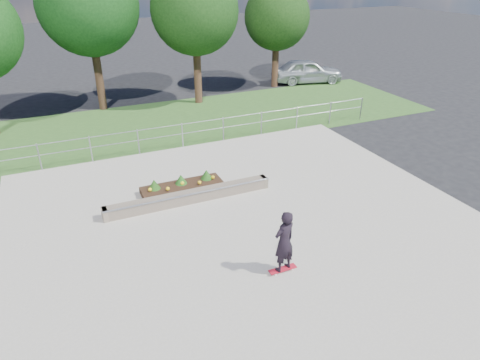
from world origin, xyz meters
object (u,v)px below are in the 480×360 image
at_px(grind_ledge, 190,197).
at_px(skateboarder, 284,242).
at_px(parked_car, 307,71).
at_px(planter_bed, 183,187).

distance_m(grind_ledge, skateboarder, 4.87).
xyz_separation_m(grind_ledge, parked_car, (12.85, 12.98, 0.56)).
bearing_deg(skateboarder, grind_ledge, 103.72).
height_order(planter_bed, parked_car, parked_car).
relative_size(grind_ledge, skateboarder, 3.18).
distance_m(grind_ledge, planter_bed, 0.81).
relative_size(grind_ledge, parked_car, 1.24).
relative_size(skateboarder, parked_car, 0.39).
bearing_deg(parked_car, planter_bed, 147.40).
height_order(grind_ledge, skateboarder, skateboarder).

